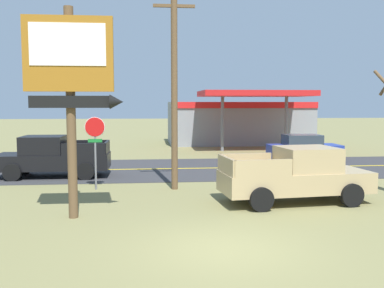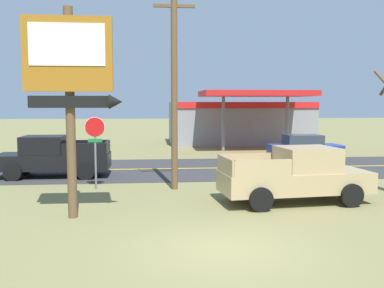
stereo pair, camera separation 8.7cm
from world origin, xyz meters
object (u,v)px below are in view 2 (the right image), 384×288
motel_sign (71,77)px  pickup_black_on_road (53,157)px  car_blue_mid_lane (304,148)px  utility_pole (174,76)px  gas_station (240,121)px  pickup_tan_parked_on_lawn (296,176)px  stop_sign (95,140)px

motel_sign → pickup_black_on_road: bearing=106.6°
car_blue_mid_lane → motel_sign: bearing=-134.2°
car_blue_mid_lane → utility_pole: bearing=-137.4°
gas_station → pickup_black_on_road: bearing=-127.3°
pickup_tan_parked_on_lawn → car_blue_mid_lane: size_ratio=1.28×
motel_sign → utility_pole: size_ratio=0.74×
utility_pole → gas_station: bearing=71.1°
motel_sign → utility_pole: (3.29, 4.30, 0.32)m
utility_pole → car_blue_mid_lane: utility_pole is taller
stop_sign → utility_pole: 4.10m
pickup_tan_parked_on_lawn → car_blue_mid_lane: 11.05m
motel_sign → car_blue_mid_lane: size_ratio=1.51×
car_blue_mid_lane → pickup_black_on_road: bearing=-163.8°
utility_pole → pickup_tan_parked_on_lawn: 6.19m
utility_pole → stop_sign: bearing=176.8°
stop_sign → car_blue_mid_lane: bearing=32.8°
pickup_tan_parked_on_lawn → car_blue_mid_lane: pickup_tan_parked_on_lawn is taller
motel_sign → pickup_black_on_road: motel_sign is taller
utility_pole → pickup_black_on_road: size_ratio=1.66×
utility_pole → pickup_tan_parked_on_lawn: bearing=-34.4°
gas_station → car_blue_mid_lane: bearing=-83.5°
motel_sign → pickup_black_on_road: (-2.31, 7.77, -3.31)m
stop_sign → gas_station: bearing=63.0°
pickup_tan_parked_on_lawn → utility_pole: bearing=145.6°
motel_sign → stop_sign: (0.11, 4.47, -2.25)m
gas_station → motel_sign: bearing=-112.7°
stop_sign → car_blue_mid_lane: size_ratio=0.70×
pickup_black_on_road → car_blue_mid_lane: size_ratio=1.24×
stop_sign → pickup_tan_parked_on_lawn: bearing=-22.4°
pickup_tan_parked_on_lawn → car_blue_mid_lane: (4.00, 10.31, -0.13)m
gas_station → pickup_black_on_road: size_ratio=2.31×
gas_station → pickup_tan_parked_on_lawn: bearing=-96.6°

